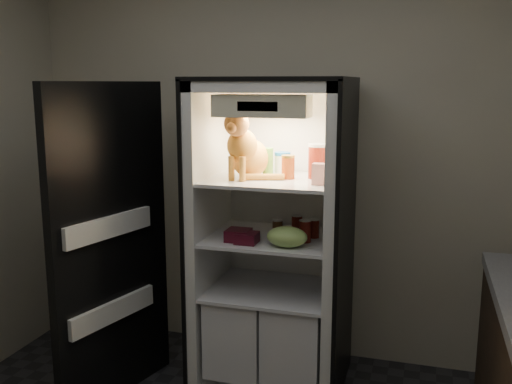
% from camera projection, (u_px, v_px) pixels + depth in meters
% --- Properties ---
extents(room_shell, '(3.60, 3.60, 3.60)m').
position_uv_depth(room_shell, '(176.00, 146.00, 2.04)').
color(room_shell, white).
rests_on(room_shell, floor).
extents(refrigerator, '(0.90, 0.72, 1.88)m').
position_uv_depth(refrigerator, '(274.00, 257.00, 3.49)').
color(refrigerator, white).
rests_on(refrigerator, floor).
extents(fridge_door, '(0.28, 0.86, 1.85)m').
position_uv_depth(fridge_door, '(112.00, 247.00, 3.27)').
color(fridge_door, black).
rests_on(fridge_door, floor).
extents(tabby_cat, '(0.36, 0.42, 0.43)m').
position_uv_depth(tabby_cat, '(246.00, 151.00, 3.33)').
color(tabby_cat, '#C16718').
rests_on(tabby_cat, refrigerator).
extents(parmesan_shaker, '(0.06, 0.06, 0.17)m').
position_uv_depth(parmesan_shaker, '(268.00, 162.00, 3.42)').
color(parmesan_shaker, '#268D2E').
rests_on(parmesan_shaker, refrigerator).
extents(mayo_tub, '(0.10, 0.10, 0.14)m').
position_uv_depth(mayo_tub, '(282.00, 163.00, 3.48)').
color(mayo_tub, white).
rests_on(mayo_tub, refrigerator).
extents(salsa_jar, '(0.08, 0.08, 0.14)m').
position_uv_depth(salsa_jar, '(288.00, 167.00, 3.32)').
color(salsa_jar, maroon).
rests_on(salsa_jar, refrigerator).
extents(pepper_jar, '(0.12, 0.12, 0.20)m').
position_uv_depth(pepper_jar, '(318.00, 161.00, 3.32)').
color(pepper_jar, '#A82916').
rests_on(pepper_jar, refrigerator).
extents(cream_carton, '(0.07, 0.07, 0.12)m').
position_uv_depth(cream_carton, '(319.00, 174.00, 3.13)').
color(cream_carton, white).
rests_on(cream_carton, refrigerator).
extents(soda_can_a, '(0.07, 0.07, 0.12)m').
position_uv_depth(soda_can_a, '(297.00, 225.00, 3.43)').
color(soda_can_a, black).
rests_on(soda_can_a, refrigerator).
extents(soda_can_b, '(0.06, 0.06, 0.11)m').
position_uv_depth(soda_can_b, '(314.00, 228.00, 3.36)').
color(soda_can_b, black).
rests_on(soda_can_b, refrigerator).
extents(soda_can_c, '(0.07, 0.07, 0.13)m').
position_uv_depth(soda_can_c, '(305.00, 231.00, 3.27)').
color(soda_can_c, black).
rests_on(soda_can_c, refrigerator).
extents(condiment_jar, '(0.06, 0.06, 0.09)m').
position_uv_depth(condiment_jar, '(278.00, 226.00, 3.47)').
color(condiment_jar, '#523117').
rests_on(condiment_jar, refrigerator).
extents(grape_bag, '(0.23, 0.17, 0.12)m').
position_uv_depth(grape_bag, '(287.00, 237.00, 3.17)').
color(grape_bag, '#85AC50').
rests_on(grape_bag, refrigerator).
extents(berry_box_left, '(0.13, 0.13, 0.07)m').
position_uv_depth(berry_box_left, '(238.00, 235.00, 3.30)').
color(berry_box_left, '#4F0D1C').
rests_on(berry_box_left, refrigerator).
extents(berry_box_right, '(0.12, 0.12, 0.06)m').
position_uv_depth(berry_box_right, '(247.00, 238.00, 3.25)').
color(berry_box_right, '#4F0D1C').
rests_on(berry_box_right, refrigerator).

